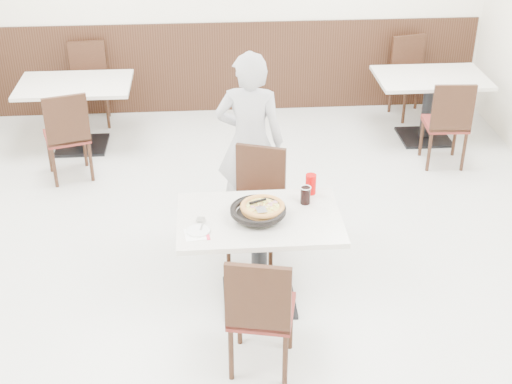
{
  "coord_description": "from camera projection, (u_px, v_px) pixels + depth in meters",
  "views": [
    {
      "loc": [
        -0.37,
        -4.8,
        3.46
      ],
      "look_at": [
        -0.03,
        -0.3,
        0.93
      ],
      "focal_mm": 50.0,
      "sensor_mm": 36.0,
      "label": 1
    }
  ],
  "objects": [
    {
      "name": "trivet",
      "position": [
        261.0,
        218.0,
        5.16
      ],
      "size": [
        0.12,
        0.12,
        0.04
      ],
      "primitive_type": "cylinder",
      "rotation": [
        0.0,
        0.0,
        -0.0
      ],
      "color": "black",
      "rests_on": "main_table"
    },
    {
      "name": "chair_near",
      "position": [
        262.0,
        308.0,
        4.72
      ],
      "size": [
        0.5,
        0.5,
        0.95
      ],
      "primitive_type": null,
      "rotation": [
        0.0,
        0.0,
        -0.21
      ],
      "color": "black",
      "rests_on": "floor"
    },
    {
      "name": "chair_far",
      "position": [
        255.0,
        208.0,
        5.85
      ],
      "size": [
        0.53,
        0.53,
        0.95
      ],
      "primitive_type": null,
      "rotation": [
        0.0,
        0.0,
        2.81
      ],
      "color": "black",
      "rests_on": "floor"
    },
    {
      "name": "bg_chair_right_near",
      "position": [
        445.0,
        122.0,
        7.39
      ],
      "size": [
        0.44,
        0.44,
        0.95
      ],
      "primitive_type": null,
      "rotation": [
        0.0,
        0.0,
        -0.06
      ],
      "color": "black",
      "rests_on": "floor"
    },
    {
      "name": "wainscot_back",
      "position": [
        235.0,
        67.0,
        8.64
      ],
      "size": [
        5.9,
        0.03,
        1.1
      ],
      "primitive_type": "cube",
      "color": "black",
      "rests_on": "floor"
    },
    {
      "name": "side_plate",
      "position": [
        198.0,
        231.0,
        5.02
      ],
      "size": [
        0.17,
        0.17,
        0.01
      ],
      "primitive_type": "cylinder",
      "rotation": [
        0.0,
        0.0,
        -0.0
      ],
      "color": "white",
      "rests_on": "napkin"
    },
    {
      "name": "floor",
      "position": [
        256.0,
        272.0,
        5.89
      ],
      "size": [
        7.0,
        7.0,
        0.0
      ],
      "primitive_type": "plane",
      "color": "#ADAEA9",
      "rests_on": "ground"
    },
    {
      "name": "bg_chair_left_near",
      "position": [
        67.0,
        134.0,
        7.13
      ],
      "size": [
        0.53,
        0.53,
        0.95
      ],
      "primitive_type": null,
      "rotation": [
        0.0,
        0.0,
        0.3
      ],
      "color": "black",
      "rests_on": "floor"
    },
    {
      "name": "diner_person",
      "position": [
        250.0,
        142.0,
        6.16
      ],
      "size": [
        0.65,
        0.48,
        1.63
      ],
      "primitive_type": "imported",
      "rotation": [
        0.0,
        0.0,
        2.98
      ],
      "color": "#AAA9AE",
      "rests_on": "floor"
    },
    {
      "name": "napkin",
      "position": [
        196.0,
        234.0,
        5.0
      ],
      "size": [
        0.18,
        0.18,
        0.0
      ],
      "primitive_type": "cube",
      "rotation": [
        0.0,
        0.0,
        0.14
      ],
      "color": "white",
      "rests_on": "main_table"
    },
    {
      "name": "bg_chair_right_far",
      "position": [
        413.0,
        79.0,
        8.51
      ],
      "size": [
        0.5,
        0.5,
        0.95
      ],
      "primitive_type": null,
      "rotation": [
        0.0,
        0.0,
        3.37
      ],
      "color": "black",
      "rests_on": "floor"
    },
    {
      "name": "bg_table_right",
      "position": [
        427.0,
        108.0,
        7.98
      ],
      "size": [
        1.25,
        0.87,
        0.75
      ],
      "primitive_type": null,
      "rotation": [
        0.0,
        0.0,
        0.06
      ],
      "color": "silver",
      "rests_on": "floor"
    },
    {
      "name": "fork",
      "position": [
        203.0,
        225.0,
        5.08
      ],
      "size": [
        0.04,
        0.15,
        0.0
      ],
      "primitive_type": "cube",
      "rotation": [
        0.0,
        0.0,
        -0.21
      ],
      "color": "white",
      "rests_on": "side_plate"
    },
    {
      "name": "bg_chair_left_far",
      "position": [
        90.0,
        86.0,
        8.31
      ],
      "size": [
        0.46,
        0.46,
        0.95
      ],
      "primitive_type": null,
      "rotation": [
        0.0,
        0.0,
        3.25
      ],
      "color": "black",
      "rests_on": "floor"
    },
    {
      "name": "red_cup",
      "position": [
        311.0,
        184.0,
        5.48
      ],
      "size": [
        0.08,
        0.08,
        0.16
      ],
      "primitive_type": "cylinder",
      "rotation": [
        0.0,
        0.0,
        -0.0
      ],
      "color": "#AD0202",
      "rests_on": "main_table"
    },
    {
      "name": "bg_table_left",
      "position": [
        78.0,
        116.0,
        7.79
      ],
      "size": [
        1.2,
        0.8,
        0.75
      ],
      "primitive_type": null,
      "rotation": [
        0.0,
        0.0,
        0.0
      ],
      "color": "silver",
      "rests_on": "floor"
    },
    {
      "name": "pizza_pan",
      "position": [
        258.0,
        214.0,
        5.16
      ],
      "size": [
        0.32,
        0.32,
        0.01
      ],
      "primitive_type": "cylinder",
      "rotation": [
        0.0,
        0.0,
        -0.0
      ],
      "color": "black",
      "rests_on": "trivet"
    },
    {
      "name": "pizza",
      "position": [
        263.0,
        209.0,
        5.19
      ],
      "size": [
        0.31,
        0.31,
        0.02
      ],
      "primitive_type": "cylinder",
      "rotation": [
        0.0,
        0.0,
        -0.0
      ],
      "color": "#D39147",
      "rests_on": "pizza_pan"
    },
    {
      "name": "pizza_server",
      "position": [
        261.0,
        210.0,
        5.11
      ],
      "size": [
        0.09,
        0.1,
        0.0
      ],
      "primitive_type": "cube",
      "rotation": [
        0.0,
        0.0,
        0.17
      ],
      "color": "white",
      "rests_on": "pizza"
    },
    {
      "name": "main_table",
      "position": [
        259.0,
        259.0,
        5.39
      ],
      "size": [
        1.2,
        0.8,
        0.75
      ],
      "primitive_type": null,
      "rotation": [
        0.0,
        0.0,
        -0.0
      ],
      "color": "silver",
      "rests_on": "floor"
    },
    {
      "name": "cola_glass",
      "position": [
        305.0,
        196.0,
        5.35
      ],
      "size": [
        0.08,
        0.08,
        0.13
      ],
      "primitive_type": "cylinder",
      "rotation": [
        0.0,
        0.0,
        -0.0
      ],
      "color": "black",
      "rests_on": "main_table"
    }
  ]
}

